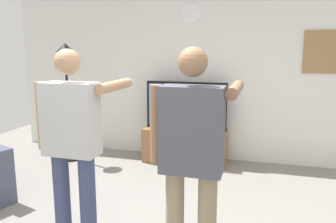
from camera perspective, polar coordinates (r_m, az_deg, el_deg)
The scene contains 8 objects.
back_wall at distance 5.33m, azimuth 5.88°, elevation 6.51°, with size 6.40×0.10×2.70m, color silver.
tv_stand at distance 5.23m, azimuth 2.86°, elevation -5.71°, with size 1.25×0.47×0.52m.
television at distance 5.13m, azimuth 3.04°, elevation 1.04°, with size 1.23×0.07×0.71m.
wall_clock at distance 5.32m, azimuth 3.82°, elevation 16.06°, with size 0.29×0.29×0.03m, color white.
framed_picture at distance 5.25m, azimuth 25.99°, elevation 8.97°, with size 0.78×0.04×0.59m, color #997047.
floor_lamp at distance 5.38m, azimuth -16.66°, elevation 5.53°, with size 0.32×0.32×1.80m.
person_standing_nearer_lamp at distance 2.97m, azimuth -15.75°, elevation -4.27°, with size 0.64×0.78×1.73m.
person_standing_nearer_couch at distance 2.48m, azimuth 4.06°, elevation -6.66°, with size 0.63×0.78×1.74m.
Camera 1 is at (0.95, -2.28, 1.74)m, focal length 36.31 mm.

